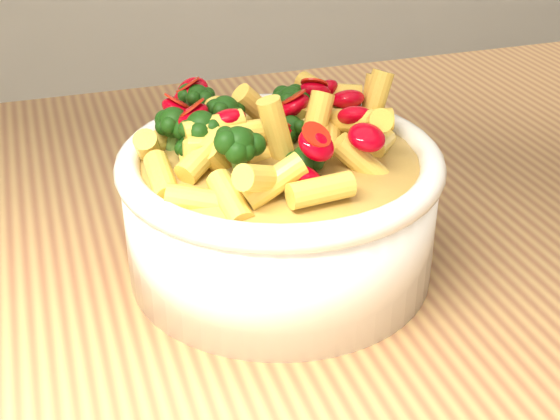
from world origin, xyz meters
name	(u,v)px	position (x,y,z in m)	size (l,w,h in m)	color
table	(395,346)	(0.00, 0.00, 0.80)	(1.20, 0.80, 0.90)	#AE824A
serving_bowl	(280,209)	(-0.10, 0.00, 0.95)	(0.22, 0.22, 0.10)	white
pasta_salad	(280,130)	(-0.10, 0.00, 1.01)	(0.18, 0.18, 0.04)	#FFCF50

